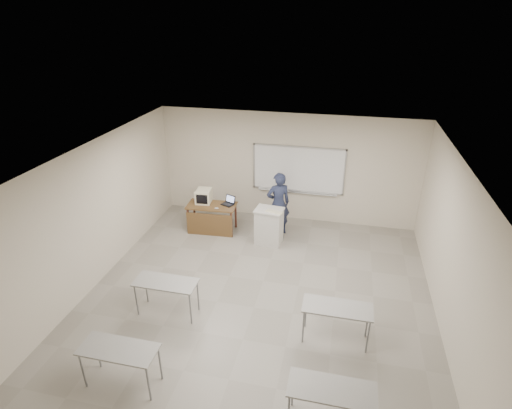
% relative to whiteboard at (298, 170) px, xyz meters
% --- Properties ---
extents(floor, '(7.00, 8.00, 0.01)m').
position_rel_whiteboard_xyz_m(floor, '(-0.30, -3.97, -1.49)').
color(floor, gray).
rests_on(floor, ground).
extents(whiteboard, '(2.48, 0.10, 1.31)m').
position_rel_whiteboard_xyz_m(whiteboard, '(0.00, 0.00, 0.00)').
color(whiteboard, white).
rests_on(whiteboard, floor).
extents(student_desks, '(4.40, 2.20, 0.73)m').
position_rel_whiteboard_xyz_m(student_desks, '(-0.30, -5.32, -0.81)').
color(student_desks, '#969691').
rests_on(student_desks, floor).
extents(instructor_desk, '(1.28, 0.64, 0.75)m').
position_rel_whiteboard_xyz_m(instructor_desk, '(-2.10, -1.26, -0.96)').
color(instructor_desk, brown).
rests_on(instructor_desk, floor).
extents(podium, '(0.68, 0.50, 0.95)m').
position_rel_whiteboard_xyz_m(podium, '(-0.50, -1.47, -1.00)').
color(podium, '#BBB7B1').
rests_on(podium, floor).
extents(crt_monitor, '(0.39, 0.44, 0.37)m').
position_rel_whiteboard_xyz_m(crt_monitor, '(-2.35, -1.03, -0.55)').
color(crt_monitor, beige).
rests_on(crt_monitor, instructor_desk).
extents(laptop, '(0.30, 0.28, 0.22)m').
position_rel_whiteboard_xyz_m(laptop, '(-1.70, -1.00, -0.68)').
color(laptop, black).
rests_on(laptop, instructor_desk).
extents(mouse, '(0.13, 0.10, 0.04)m').
position_rel_whiteboard_xyz_m(mouse, '(-1.90, -1.35, -0.71)').
color(mouse, '#A8ABB0').
rests_on(mouse, instructor_desk).
extents(keyboard, '(0.44, 0.24, 0.02)m').
position_rel_whiteboard_xyz_m(keyboard, '(-0.35, -1.59, -0.52)').
color(keyboard, beige).
rests_on(keyboard, podium).
extents(presenter, '(0.74, 0.64, 1.71)m').
position_rel_whiteboard_xyz_m(presenter, '(-0.37, -0.90, -0.63)').
color(presenter, black).
rests_on(presenter, floor).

